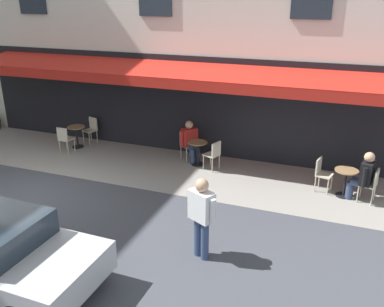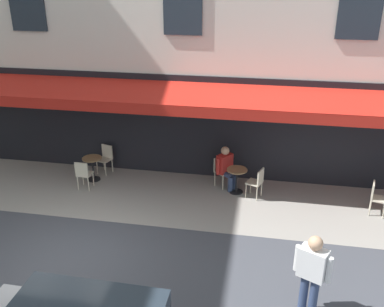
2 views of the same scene
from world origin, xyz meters
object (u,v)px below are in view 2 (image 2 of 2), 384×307
Objects in this scene: cafe_chair_cream_facing_street at (376,196)px; cafe_table_near_entrance at (237,177)px; cafe_table_mid_terrace at (93,165)px; cafe_chair_cream_kerbside at (83,173)px; cafe_chair_cream_corner_right at (221,169)px; walking_pedestrian_in_white at (312,270)px; cafe_chair_cream_by_window at (257,181)px; seated_companion_in_red at (226,166)px; cafe_chair_cream_under_awning at (106,156)px.

cafe_table_near_entrance is at bearing -8.08° from cafe_chair_cream_facing_street.
cafe_table_mid_terrace is 0.82× the size of cafe_chair_cream_kerbside.
walking_pedestrian_in_white is (-2.25, 4.93, 0.46)m from cafe_chair_cream_corner_right.
walking_pedestrian_in_white reaches higher than cafe_chair_cream_kerbside.
cafe_table_mid_terrace is (5.04, -0.24, -0.06)m from cafe_chair_cream_by_window.
cafe_table_mid_terrace is at bearing -2.71° from cafe_chair_cream_by_window.
cafe_table_near_entrance is at bearing -69.06° from walking_pedestrian_in_white.
cafe_chair_cream_facing_street is 4.52m from walking_pedestrian_in_white.
cafe_table_near_entrance is at bearing 179.78° from cafe_table_mid_terrace.
cafe_chair_cream_kerbside is 7.38m from walking_pedestrian_in_white.
cafe_chair_cream_corner_right is 0.26m from seated_companion_in_red.
cafe_table_mid_terrace is at bearing -92.33° from cafe_chair_cream_kerbside.
cafe_chair_cream_by_window is 4.51m from walking_pedestrian_in_white.
cafe_chair_cream_by_window is 3.16m from cafe_chair_cream_facing_street.
cafe_chair_cream_facing_street is (-4.24, 0.91, 0.00)m from cafe_chair_cream_corner_right.
cafe_chair_cream_kerbside is (5.07, 0.39, 0.00)m from cafe_chair_cream_by_window.
cafe_table_mid_terrace is 0.43× the size of walking_pedestrian_in_white.
cafe_chair_cream_under_awning is (4.84, -0.84, 0.00)m from cafe_chair_cream_by_window.
cafe_table_near_entrance is 0.63m from cafe_chair_cream_corner_right.
cafe_chair_cream_corner_right is 1.00× the size of cafe_chair_cream_facing_street.
cafe_chair_cream_under_awning is at bearing -100.22° from cafe_chair_cream_kerbside.
seated_companion_in_red reaches higher than cafe_chair_cream_by_window.
seated_companion_in_red is (-0.17, 0.13, 0.15)m from cafe_chair_cream_corner_right.
cafe_chair_cream_corner_right and cafe_chair_cream_facing_street have the same top height.
cafe_table_near_entrance is 0.82× the size of cafe_chair_cream_by_window.
seated_companion_in_red is at bearing -26.97° from cafe_chair_cream_by_window.
seated_companion_in_red is (0.93, -0.47, 0.15)m from cafe_chair_cream_by_window.
cafe_table_near_entrance is at bearing 143.22° from seated_companion_in_red.
cafe_table_near_entrance is at bearing 143.22° from cafe_chair_cream_corner_right.
cafe_chair_cream_facing_street is 4.15m from seated_companion_in_red.
cafe_chair_cream_facing_street is 0.70× the size of seated_companion_in_red.
cafe_chair_cream_kerbside reaches higher than cafe_table_mid_terrace.
seated_companion_in_red reaches higher than cafe_table_near_entrance.
walking_pedestrian_in_white is at bearing 63.67° from cafe_chair_cream_facing_street.
cafe_chair_cream_kerbside is at bearing 79.78° from cafe_chair_cream_under_awning.
cafe_chair_cream_under_awning and cafe_chair_cream_facing_street have the same top height.
cafe_chair_cream_corner_right is 0.53× the size of walking_pedestrian_in_white.
cafe_table_near_entrance is 1.00× the size of cafe_table_mid_terrace.
walking_pedestrian_in_white reaches higher than seated_companion_in_red.
seated_companion_in_red is at bearing -66.62° from walking_pedestrian_in_white.
cafe_table_near_entrance is 4.91m from walking_pedestrian_in_white.
cafe_chair_cream_kerbside is at bearing 14.05° from cafe_chair_cream_corner_right.
cafe_chair_cream_under_awning is at bearing -8.26° from cafe_table_near_entrance.
cafe_chair_cream_by_window is at bearing 151.35° from cafe_chair_cream_corner_right.
cafe_chair_cream_under_awning is 0.70× the size of seated_companion_in_red.
cafe_chair_cream_facing_street is at bearing 167.91° from cafe_chair_cream_corner_right.
cafe_table_near_entrance is 4.52m from cafe_chair_cream_kerbside.
cafe_chair_cream_corner_right is 3.96m from cafe_table_mid_terrace.
cafe_chair_cream_kerbside is 0.70× the size of seated_companion_in_red.
cafe_table_near_entrance is 3.77m from cafe_chair_cream_facing_street.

